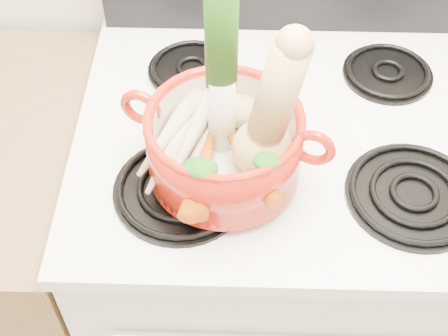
{
  "coord_description": "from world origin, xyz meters",
  "views": [
    {
      "loc": [
        -0.1,
        0.61,
        1.76
      ],
      "look_at": [
        -0.12,
        1.25,
        1.0
      ],
      "focal_mm": 50.0,
      "sensor_mm": 36.0,
      "label": 1
    }
  ],
  "objects_px": {
    "stove_body": "(275,267)",
    "leek": "(222,72)",
    "dutch_oven": "(224,145)",
    "squash": "(269,111)"
  },
  "relations": [
    {
      "from": "stove_body",
      "to": "leek",
      "type": "distance_m",
      "value": 0.71
    },
    {
      "from": "dutch_oven",
      "to": "squash",
      "type": "height_order",
      "value": "squash"
    },
    {
      "from": "stove_body",
      "to": "squash",
      "type": "relative_size",
      "value": 3.7
    },
    {
      "from": "squash",
      "to": "leek",
      "type": "distance_m",
      "value": 0.09
    },
    {
      "from": "stove_body",
      "to": "leek",
      "type": "bearing_deg",
      "value": -144.3
    },
    {
      "from": "squash",
      "to": "leek",
      "type": "xyz_separation_m",
      "value": [
        -0.07,
        0.05,
        0.03
      ]
    },
    {
      "from": "leek",
      "to": "stove_body",
      "type": "bearing_deg",
      "value": 28.21
    },
    {
      "from": "squash",
      "to": "leek",
      "type": "height_order",
      "value": "leek"
    },
    {
      "from": "stove_body",
      "to": "dutch_oven",
      "type": "bearing_deg",
      "value": -133.42
    },
    {
      "from": "stove_body",
      "to": "squash",
      "type": "xyz_separation_m",
      "value": [
        -0.05,
        -0.14,
        0.66
      ]
    }
  ]
}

